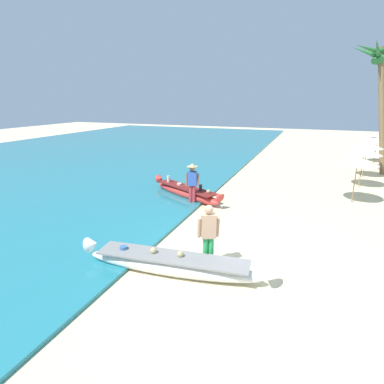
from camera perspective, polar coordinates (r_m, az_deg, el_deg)
ground_plane at (r=8.82m, az=7.56°, el=-11.32°), size 80.00×80.00×0.00m
sea at (r=22.72m, az=-23.97°, el=4.91°), size 24.00×56.00×0.10m
boat_white_foreground at (r=7.80m, az=-3.69°, el=-13.00°), size 4.79×1.13×0.75m
boat_red_midground at (r=13.45m, az=-1.04°, el=0.03°), size 3.91×2.35×0.77m
person_vendor_hatted at (r=12.40m, az=0.04°, el=2.02°), size 0.58×0.44×1.71m
person_tourist_customer at (r=7.78m, az=3.03°, el=-7.47°), size 0.58×0.42×1.67m
parasol_row_0 at (r=14.19m, az=28.10°, el=5.08°), size 1.60×1.60×1.91m
parasol_row_1 at (r=16.94m, az=29.00°, el=6.54°), size 1.60×1.60×1.91m
parasol_row_2 at (r=19.32m, az=29.47°, el=7.48°), size 1.60×1.60×1.91m
parasol_row_3 at (r=21.90m, az=30.78°, el=8.13°), size 1.60×1.60×1.91m
parasol_row_4 at (r=24.27m, az=30.89°, el=8.73°), size 1.60×1.60×1.91m
palm_tree_far_behind at (r=20.38m, az=31.17°, el=19.03°), size 2.70×2.88×7.07m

